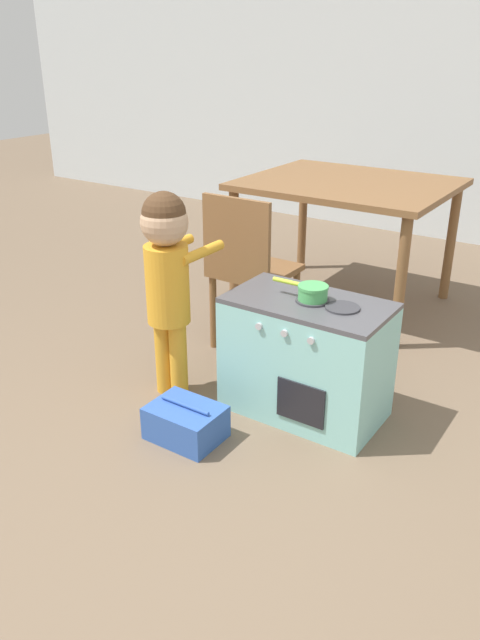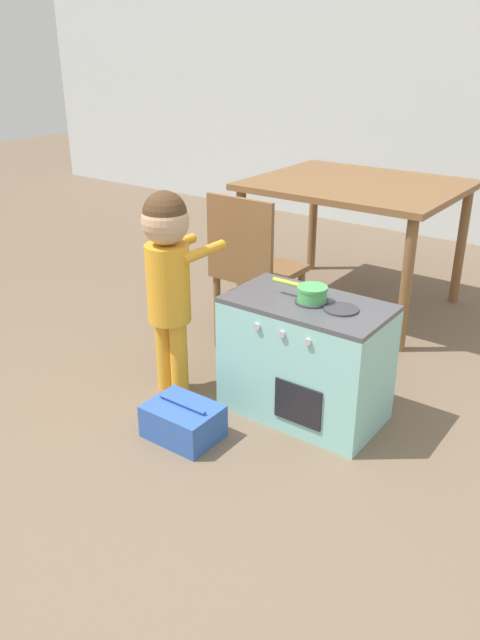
% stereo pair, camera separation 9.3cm
% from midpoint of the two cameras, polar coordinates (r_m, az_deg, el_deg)
% --- Properties ---
extents(ground_plane, '(16.00, 16.00, 0.00)m').
position_cam_midpoint_polar(ground_plane, '(2.06, -6.85, -21.06)').
color(ground_plane, brown).
extents(play_kitchen, '(0.65, 0.38, 0.52)m').
position_cam_midpoint_polar(play_kitchen, '(2.60, 5.04, -3.44)').
color(play_kitchen, '#8CD1CC').
rests_on(play_kitchen, ground_plane).
extents(toy_pot, '(0.24, 0.12, 0.06)m').
position_cam_midpoint_polar(toy_pot, '(2.47, 5.52, 2.63)').
color(toy_pot, '#4CAD5B').
rests_on(toy_pot, play_kitchen).
extents(child_figure, '(0.21, 0.37, 0.92)m').
position_cam_midpoint_polar(child_figure, '(2.62, -7.69, 4.91)').
color(child_figure, gold).
rests_on(child_figure, ground_plane).
extents(toy_basket, '(0.29, 0.22, 0.16)m').
position_cam_midpoint_polar(toy_basket, '(2.53, -6.05, -9.30)').
color(toy_basket, '#335BB2').
rests_on(toy_basket, ground_plane).
extents(dining_table, '(1.13, 0.95, 0.74)m').
position_cam_midpoint_polar(dining_table, '(3.67, 9.11, 11.10)').
color(dining_table, brown).
rests_on(dining_table, ground_plane).
extents(dining_chair_near, '(0.37, 0.37, 0.81)m').
position_cam_midpoint_polar(dining_chair_near, '(3.08, -0.07, 4.77)').
color(dining_chair_near, brown).
rests_on(dining_chair_near, ground_plane).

